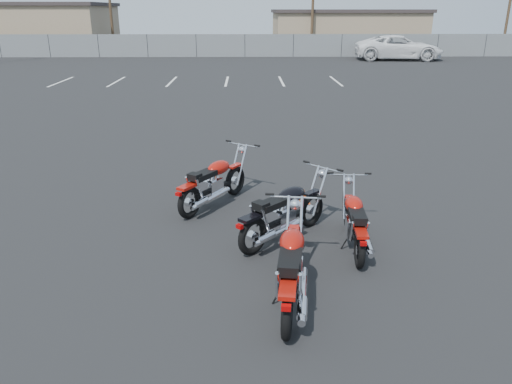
{
  "coord_description": "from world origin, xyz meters",
  "views": [
    {
      "loc": [
        0.03,
        -7.69,
        3.69
      ],
      "look_at": [
        0.2,
        0.6,
        0.65
      ],
      "focal_mm": 35.0,
      "sensor_mm": 36.0,
      "label": 1
    }
  ],
  "objects_px": {
    "motorcycle_rear_red": "(292,267)",
    "white_van": "(399,40)",
    "motorcycle_third_red": "(355,222)",
    "motorcycle_front_red": "(214,183)",
    "motorcycle_second_black": "(284,213)"
  },
  "relations": [
    {
      "from": "motorcycle_third_red",
      "to": "white_van",
      "type": "bearing_deg",
      "value": 72.66
    },
    {
      "from": "motorcycle_third_red",
      "to": "motorcycle_rear_red",
      "type": "relative_size",
      "value": 0.87
    },
    {
      "from": "motorcycle_front_red",
      "to": "white_van",
      "type": "xyz_separation_m",
      "value": [
        12.51,
        30.44,
        0.97
      ]
    },
    {
      "from": "white_van",
      "to": "motorcycle_third_red",
      "type": "bearing_deg",
      "value": 167.88
    },
    {
      "from": "motorcycle_rear_red",
      "to": "white_van",
      "type": "height_order",
      "value": "white_van"
    },
    {
      "from": "motorcycle_front_red",
      "to": "motorcycle_rear_red",
      "type": "relative_size",
      "value": 0.88
    },
    {
      "from": "motorcycle_third_red",
      "to": "white_van",
      "type": "height_order",
      "value": "white_van"
    },
    {
      "from": "motorcycle_second_black",
      "to": "white_van",
      "type": "height_order",
      "value": "white_van"
    },
    {
      "from": "motorcycle_third_red",
      "to": "motorcycle_rear_red",
      "type": "xyz_separation_m",
      "value": [
        -1.17,
        -1.6,
        0.07
      ]
    },
    {
      "from": "white_van",
      "to": "motorcycle_front_red",
      "type": "bearing_deg",
      "value": 162.89
    },
    {
      "from": "motorcycle_front_red",
      "to": "motorcycle_rear_red",
      "type": "xyz_separation_m",
      "value": [
        1.23,
        -3.5,
        0.03
      ]
    },
    {
      "from": "motorcycle_second_black",
      "to": "white_van",
      "type": "distance_m",
      "value": 33.95
    },
    {
      "from": "motorcycle_second_black",
      "to": "motorcycle_rear_red",
      "type": "xyz_separation_m",
      "value": [
        -0.04,
        -1.92,
        0.02
      ]
    },
    {
      "from": "motorcycle_front_red",
      "to": "motorcycle_third_red",
      "type": "bearing_deg",
      "value": -38.25
    },
    {
      "from": "motorcycle_front_red",
      "to": "motorcycle_second_black",
      "type": "distance_m",
      "value": 2.03
    }
  ]
}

